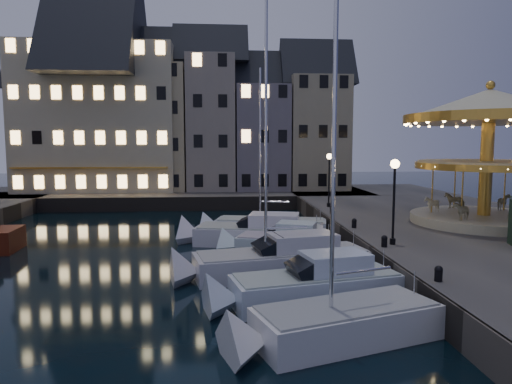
{
  "coord_description": "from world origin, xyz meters",
  "views": [
    {
      "loc": [
        -1.12,
        -20.41,
        6.2
      ],
      "look_at": [
        1.0,
        8.0,
        3.2
      ],
      "focal_mm": 32.0,
      "sensor_mm": 36.0,
      "label": 1
    }
  ],
  "objects": [
    {
      "name": "ground",
      "position": [
        0.0,
        0.0,
        0.0
      ],
      "size": [
        160.0,
        160.0,
        0.0
      ],
      "primitive_type": "plane",
      "color": "black",
      "rests_on": "ground"
    },
    {
      "name": "quay_east",
      "position": [
        14.0,
        6.0,
        0.65
      ],
      "size": [
        16.0,
        56.0,
        1.3
      ],
      "primitive_type": "cube",
      "color": "#474442",
      "rests_on": "ground"
    },
    {
      "name": "quay_north",
      "position": [
        -8.0,
        28.0,
        0.65
      ],
      "size": [
        44.0,
        12.0,
        1.3
      ],
      "primitive_type": "cube",
      "color": "#474442",
      "rests_on": "ground"
    },
    {
      "name": "quaywall_e",
      "position": [
        6.0,
        6.0,
        0.65
      ],
      "size": [
        0.15,
        44.0,
        1.3
      ],
      "primitive_type": "cube",
      "color": "#47423A",
      "rests_on": "ground"
    },
    {
      "name": "quaywall_n",
      "position": [
        -6.0,
        22.0,
        0.65
      ],
      "size": [
        48.0,
        0.15,
        1.3
      ],
      "primitive_type": "cube",
      "color": "#47423A",
      "rests_on": "ground"
    },
    {
      "name": "streetlamp_b",
      "position": [
        7.2,
        1.0,
        4.02
      ],
      "size": [
        0.44,
        0.44,
        4.17
      ],
      "color": "black",
      "rests_on": "quay_east"
    },
    {
      "name": "streetlamp_c",
      "position": [
        7.2,
        14.5,
        4.02
      ],
      "size": [
        0.44,
        0.44,
        4.17
      ],
      "color": "black",
      "rests_on": "quay_east"
    },
    {
      "name": "bollard_a",
      "position": [
        6.6,
        -5.0,
        1.6
      ],
      "size": [
        0.3,
        0.3,
        0.57
      ],
      "color": "black",
      "rests_on": "quay_east"
    },
    {
      "name": "bollard_b",
      "position": [
        6.6,
        0.5,
        1.6
      ],
      "size": [
        0.3,
        0.3,
        0.57
      ],
      "color": "black",
      "rests_on": "quay_east"
    },
    {
      "name": "bollard_c",
      "position": [
        6.6,
        5.5,
        1.6
      ],
      "size": [
        0.3,
        0.3,
        0.57
      ],
      "color": "black",
      "rests_on": "quay_east"
    },
    {
      "name": "bollard_d",
      "position": [
        6.6,
        11.0,
        1.6
      ],
      "size": [
        0.3,
        0.3,
        0.57
      ],
      "color": "black",
      "rests_on": "quay_east"
    },
    {
      "name": "townhouse_na",
      "position": [
        -19.5,
        30.0,
        7.78
      ],
      "size": [
        5.5,
        8.0,
        12.8
      ],
      "color": "tan",
      "rests_on": "quay_north"
    },
    {
      "name": "townhouse_nb",
      "position": [
        -14.05,
        30.0,
        8.28
      ],
      "size": [
        6.16,
        8.0,
        13.8
      ],
      "color": "slate",
      "rests_on": "quay_north"
    },
    {
      "name": "townhouse_nc",
      "position": [
        -8.0,
        30.0,
        8.78
      ],
      "size": [
        6.82,
        8.0,
        14.8
      ],
      "color": "tan",
      "rests_on": "quay_north"
    },
    {
      "name": "townhouse_nd",
      "position": [
        -2.25,
        30.0,
        9.28
      ],
      "size": [
        5.5,
        8.0,
        15.8
      ],
      "color": "gray",
      "rests_on": "quay_north"
    },
    {
      "name": "townhouse_ne",
      "position": [
        3.2,
        30.0,
        7.78
      ],
      "size": [
        6.16,
        8.0,
        12.8
      ],
      "color": "slate",
      "rests_on": "quay_north"
    },
    {
      "name": "townhouse_nf",
      "position": [
        9.25,
        30.0,
        8.28
      ],
      "size": [
        6.82,
        8.0,
        13.8
      ],
      "color": "gray",
      "rests_on": "quay_north"
    },
    {
      "name": "hotel_corner",
      "position": [
        -14.0,
        30.0,
        9.78
      ],
      "size": [
        17.6,
        9.0,
        16.8
      ],
      "color": "beige",
      "rests_on": "quay_north"
    },
    {
      "name": "motorboat_a",
      "position": [
        2.23,
        -6.94,
        0.54
      ],
      "size": [
        6.99,
        4.17,
        11.63
      ],
      "color": "silver",
      "rests_on": "ground"
    },
    {
      "name": "motorboat_b",
      "position": [
        2.12,
        -3.37,
        0.64
      ],
      "size": [
        7.75,
        3.69,
        2.15
      ],
      "color": "silver",
      "rests_on": "ground"
    },
    {
      "name": "motorboat_c",
      "position": [
        1.32,
        0.56,
        0.68
      ],
      "size": [
        9.41,
        4.15,
        12.46
      ],
      "color": "silver",
      "rests_on": "ground"
    },
    {
      "name": "motorboat_d",
      "position": [
        1.92,
        4.22,
        0.63
      ],
      "size": [
        6.3,
        3.87,
        2.15
      ],
      "color": "silver",
      "rests_on": "ground"
    },
    {
      "name": "motorboat_e",
      "position": [
        0.75,
        7.36,
        0.64
      ],
      "size": [
        8.94,
        4.33,
        2.15
      ],
      "color": "silver",
      "rests_on": "ground"
    },
    {
      "name": "motorboat_f",
      "position": [
        1.6,
        10.14,
        0.53
      ],
      "size": [
        8.52,
        3.87,
        11.28
      ],
      "color": "silver",
      "rests_on": "ground"
    },
    {
      "name": "carousel",
      "position": [
        15.04,
        6.36,
        7.03
      ],
      "size": [
        9.94,
        9.94,
        8.7
      ],
      "color": "#C2BA91",
      "rests_on": "quay_east"
    }
  ]
}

